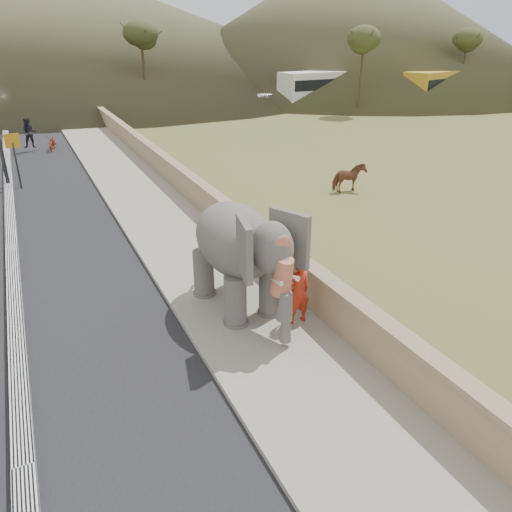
# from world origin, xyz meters

# --- Properties ---
(ground) EXTENTS (160.00, 160.00, 0.00)m
(ground) POSITION_xyz_m (0.00, 0.00, 0.00)
(ground) COLOR olive
(ground) RESTS_ON ground
(road) EXTENTS (7.00, 120.00, 0.03)m
(road) POSITION_xyz_m (-5.00, 10.00, 0.01)
(road) COLOR black
(road) RESTS_ON ground
(median) EXTENTS (0.35, 120.00, 0.22)m
(median) POSITION_xyz_m (-5.00, 10.00, 0.11)
(median) COLOR black
(median) RESTS_ON ground
(walkway) EXTENTS (3.00, 120.00, 0.15)m
(walkway) POSITION_xyz_m (0.00, 10.00, 0.07)
(walkway) COLOR #9E9687
(walkway) RESTS_ON ground
(parapet) EXTENTS (0.30, 120.00, 1.10)m
(parapet) POSITION_xyz_m (1.65, 10.00, 0.55)
(parapet) COLOR tan
(parapet) RESTS_ON ground
(signboard) EXTENTS (0.60, 0.08, 2.40)m
(signboard) POSITION_xyz_m (-4.50, 17.44, 1.64)
(signboard) COLOR #2D2D33
(signboard) RESTS_ON ground
(cow) EXTENTS (1.46, 0.68, 1.23)m
(cow) POSITION_xyz_m (8.27, 10.89, 0.61)
(cow) COLOR brown
(cow) RESTS_ON ground
(distant_car) EXTENTS (4.30, 1.88, 1.44)m
(distant_car) POSITION_xyz_m (16.56, 35.46, 0.72)
(distant_car) COLOR silver
(distant_car) RESTS_ON ground
(bus_white) EXTENTS (11.19, 3.52, 3.10)m
(bus_white) POSITION_xyz_m (22.91, 34.47, 1.55)
(bus_white) COLOR white
(bus_white) RESTS_ON ground
(bus_orange) EXTENTS (11.27, 5.35, 3.10)m
(bus_orange) POSITION_xyz_m (33.14, 30.89, 1.55)
(bus_orange) COLOR gold
(bus_orange) RESTS_ON ground
(hill_right) EXTENTS (56.00, 56.00, 16.00)m
(hill_right) POSITION_xyz_m (36.00, 52.00, 8.00)
(hill_right) COLOR brown
(hill_right) RESTS_ON ground
(hill_far) EXTENTS (80.00, 80.00, 14.00)m
(hill_far) POSITION_xyz_m (5.00, 70.00, 7.00)
(hill_far) COLOR brown
(hill_far) RESTS_ON ground
(elephant_and_man) EXTENTS (2.35, 3.87, 2.68)m
(elephant_and_man) POSITION_xyz_m (0.02, 3.75, 1.48)
(elephant_and_man) COLOR slate
(elephant_and_man) RESTS_ON ground
(motorcyclist) EXTENTS (2.06, 1.80, 1.94)m
(motorcyclist) POSITION_xyz_m (-3.07, 25.13, 0.76)
(motorcyclist) COLOR maroon
(motorcyclist) RESTS_ON ground
(trees) EXTENTS (48.11, 35.68, 9.08)m
(trees) POSITION_xyz_m (1.74, 25.08, 3.86)
(trees) COLOR #473828
(trees) RESTS_ON ground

